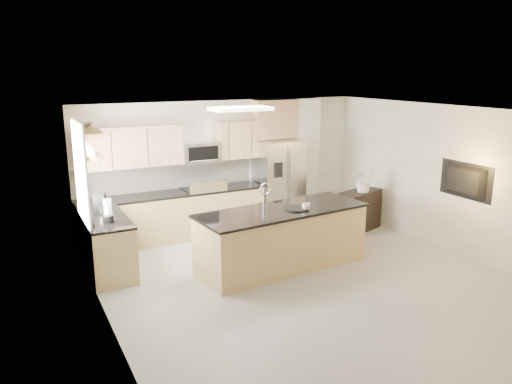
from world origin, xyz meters
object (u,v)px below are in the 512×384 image
platter (296,208)px  bowl (83,124)px  television (462,181)px  island (282,238)px  kettle (108,210)px  blender (108,212)px  credenza (359,211)px  microwave (200,152)px  refrigerator (278,183)px  coffee_maker (100,204)px  flower_vase (364,173)px  cup (306,207)px  range (204,211)px

platter → bowl: bearing=155.0°
television → island: bearing=71.9°
kettle → bowl: (-0.23, 0.24, 1.34)m
island → blender: (-2.62, 0.78, 0.58)m
blender → credenza: bearing=2.2°
microwave → island: bearing=-76.6°
refrigerator → coffee_maker: bearing=-168.2°
refrigerator → flower_vase: bearing=-43.5°
refrigerator → cup: bearing=-109.0°
bowl → flower_vase: bowl is taller
refrigerator → platter: refrigerator is taller
kettle → coffee_maker: size_ratio=0.78×
coffee_maker → kettle: bearing=-75.3°
microwave → bowl: bowl is taller
microwave → flower_vase: microwave is taller
kettle → cup: bearing=-23.7°
bowl → island: bearing=-24.9°
cup → coffee_maker: (-2.96, 1.54, 0.04)m
flower_vase → coffee_maker: bearing=175.2°
television → bowl: bearing=68.5°
range → refrigerator: bearing=-1.6°
cup → island: bearing=146.0°
blender → television: (5.58, -1.75, 0.27)m
bowl → kettle: bearing=-47.3°
credenza → cup: bearing=-167.7°
island → cup: size_ratio=21.43×
platter → coffee_maker: bearing=153.4°
cup → coffee_maker: bearing=152.6°
credenza → bowl: size_ratio=2.83×
range → microwave: microwave is taller
kettle → credenza: bearing=-1.0°
bowl → platter: bearing=-25.0°
refrigerator → television: (1.85, -3.07, 0.46)m
credenza → kettle: (-4.93, 0.08, 0.63)m
platter → cup: bearing=-43.9°
blender → bowl: size_ratio=1.03×
refrigerator → blender: size_ratio=4.80×
range → bowl: (-2.25, -0.85, 1.91)m
refrigerator → platter: size_ratio=4.43×
credenza → cup: 2.44m
microwave → kettle: bearing=-149.0°
range → kettle: 2.37m
refrigerator → credenza: refrigerator is taller
blender → television: 5.86m
range → island: bearing=-75.8°
range → flower_vase: size_ratio=1.49×
kettle → flower_vase: (4.96, -0.16, 0.16)m
platter → television: television is taller
kettle → bowl: 1.39m
range → blender: (-2.07, -1.37, 0.61)m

